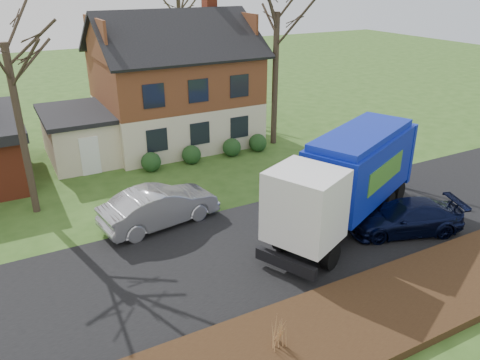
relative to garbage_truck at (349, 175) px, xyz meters
name	(u,v)px	position (x,y,z in m)	size (l,w,h in m)	color
ground	(259,247)	(-4.24, 0.10, -2.29)	(120.00, 120.00, 0.00)	#2F511B
road	(259,247)	(-4.24, 0.10, -2.28)	(80.00, 7.00, 0.02)	black
mulch_verge	(347,325)	(-4.24, -5.20, -2.14)	(80.00, 3.50, 0.30)	black
main_house	(167,79)	(-2.75, 14.01, 1.74)	(12.95, 8.95, 9.26)	beige
garbage_truck	(349,175)	(0.00, 0.00, 0.00)	(9.48, 6.11, 3.98)	black
silver_sedan	(160,206)	(-7.02, 3.80, -1.45)	(1.78, 5.11, 1.68)	#B2B4BA
navy_wagon	(405,217)	(1.75, -1.70, -1.60)	(1.93, 4.75, 1.38)	black
grass_clump_mid	(279,332)	(-6.65, -5.09, -1.48)	(0.36, 0.30, 1.02)	#B3804F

